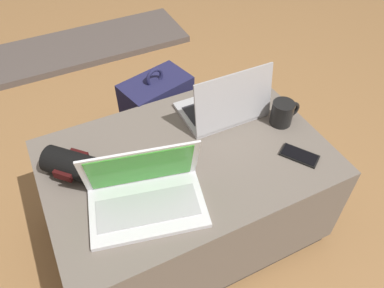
# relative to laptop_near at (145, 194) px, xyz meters

# --- Properties ---
(ground_plane) EXTENTS (14.00, 14.00, 0.00)m
(ground_plane) POSITION_rel_laptop_near_xyz_m (0.21, 0.13, -0.51)
(ground_plane) COLOR #9E7042
(ottoman) EXTENTS (1.03, 0.69, 0.46)m
(ottoman) POSITION_rel_laptop_near_xyz_m (0.21, 0.13, -0.28)
(ottoman) COLOR #3D3832
(ottoman) RESTS_ON ground_plane
(laptop_near) EXTENTS (0.41, 0.30, 0.23)m
(laptop_near) POSITION_rel_laptop_near_xyz_m (0.00, 0.00, 0.00)
(laptop_near) COLOR silver
(laptop_near) RESTS_ON ottoman
(laptop_far) EXTENTS (0.33, 0.23, 0.24)m
(laptop_far) POSITION_rel_laptop_near_xyz_m (0.44, 0.26, 0.00)
(laptop_far) COLOR #B7B7BC
(laptop_far) RESTS_ON ottoman
(cell_phone) EXTENTS (0.13, 0.15, 0.01)m
(cell_phone) POSITION_rel_laptop_near_xyz_m (0.57, -0.06, -0.04)
(cell_phone) COLOR black
(cell_phone) RESTS_ON ottoman
(backpack) EXTENTS (0.35, 0.30, 0.53)m
(backpack) POSITION_rel_laptop_near_xyz_m (0.27, 0.60, -0.28)
(backpack) COLOR #23234C
(backpack) RESTS_ON ground_plane
(wrist_brace) EXTENTS (0.20, 0.20, 0.09)m
(wrist_brace) POSITION_rel_laptop_near_xyz_m (-0.18, 0.23, -0.00)
(wrist_brace) COLOR black
(wrist_brace) RESTS_ON ottoman
(coffee_mug) EXTENTS (0.12, 0.09, 0.10)m
(coffee_mug) POSITION_rel_laptop_near_xyz_m (0.62, 0.12, 0.00)
(coffee_mug) COLOR black
(coffee_mug) RESTS_ON ottoman
(fireplace_hearth) EXTENTS (1.40, 0.50, 0.04)m
(fireplace_hearth) POSITION_rel_laptop_near_xyz_m (0.21, 1.78, -0.49)
(fireplace_hearth) COLOR #564C47
(fireplace_hearth) RESTS_ON ground_plane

